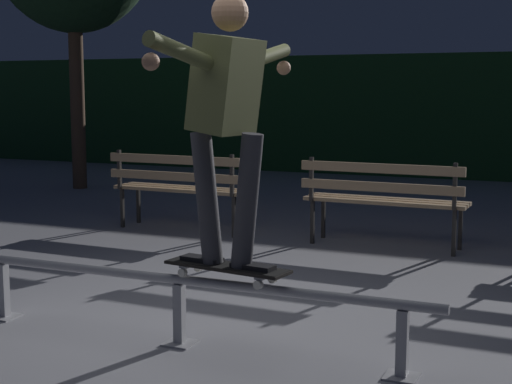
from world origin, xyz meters
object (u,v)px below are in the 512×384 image
at_px(grind_rail, 179,292).
at_px(skateboard, 227,268).
at_px(skateboarder, 226,107).
at_px(park_bench_leftmost, 179,183).
at_px(park_bench_left_center, 383,194).

height_order(grind_rail, skateboard, skateboard).
xyz_separation_m(grind_rail, skateboarder, (0.33, -0.00, 1.12)).
distance_m(park_bench_leftmost, park_bench_left_center, 2.26).
xyz_separation_m(grind_rail, park_bench_leftmost, (-1.83, 3.27, 0.21)).
bearing_deg(skateboard, park_bench_left_center, 87.98).
xyz_separation_m(grind_rail, skateboard, (0.32, 0.00, 0.18)).
relative_size(skateboarder, park_bench_left_center, 0.97).
distance_m(grind_rail, park_bench_leftmost, 3.75).
bearing_deg(grind_rail, skateboard, 0.00).
bearing_deg(skateboarder, grind_rail, 179.93).
bearing_deg(park_bench_leftmost, skateboarder, -56.68).
bearing_deg(skateboarder, skateboard, 171.62).
relative_size(grind_rail, skateboard, 4.02).
bearing_deg(park_bench_leftmost, skateboard, -56.72).
distance_m(skateboard, park_bench_left_center, 3.27).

